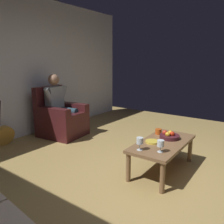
% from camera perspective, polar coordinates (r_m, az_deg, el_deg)
% --- Properties ---
extents(ground_plane, '(7.06, 7.06, 0.00)m').
position_cam_1_polar(ground_plane, '(3.13, 11.56, -15.95)').
color(ground_plane, '#9E834B').
extents(wall_back, '(6.01, 0.06, 2.74)m').
position_cam_1_polar(wall_back, '(4.80, -22.30, 10.30)').
color(wall_back, silver).
rests_on(wall_back, ground).
extents(armchair, '(0.83, 0.90, 0.99)m').
position_cam_1_polar(armchair, '(4.74, -12.73, -1.76)').
color(armchair, '#3F1719').
rests_on(armchair, ground).
extents(person_seated, '(0.64, 0.65, 1.24)m').
position_cam_1_polar(person_seated, '(4.67, -12.99, 2.18)').
color(person_seated, '#90999C').
rests_on(person_seated, ground).
extents(coffee_table, '(1.14, 0.57, 0.42)m').
position_cam_1_polar(coffee_table, '(3.20, 12.55, -8.29)').
color(coffee_table, brown).
rests_on(coffee_table, ground).
extents(guitar, '(0.36, 0.31, 0.95)m').
position_cam_1_polar(guitar, '(4.54, -25.52, -4.90)').
color(guitar, '#B88935').
rests_on(guitar, ground).
extents(wine_glass_near, '(0.08, 0.08, 0.15)m').
position_cam_1_polar(wine_glass_near, '(2.80, 12.08, -7.86)').
color(wine_glass_near, silver).
rests_on(wine_glass_near, coffee_table).
extents(wine_glass_far, '(0.08, 0.08, 0.16)m').
position_cam_1_polar(wine_glass_far, '(2.81, 6.98, -7.34)').
color(wine_glass_far, silver).
rests_on(wine_glass_far, coffee_table).
extents(fruit_bowl, '(0.28, 0.28, 0.11)m').
position_cam_1_polar(fruit_bowl, '(3.33, 14.17, -5.81)').
color(fruit_bowl, '#411920').
rests_on(fruit_bowl, coffee_table).
extents(decorative_dish, '(0.19, 0.19, 0.02)m').
position_cam_1_polar(decorative_dish, '(3.12, 10.11, -7.33)').
color(decorative_dish, gold).
rests_on(decorative_dish, coffee_table).
extents(candle_jar, '(0.09, 0.09, 0.08)m').
position_cam_1_polar(candle_jar, '(3.48, 11.55, -4.81)').
color(candle_jar, '#B64B17').
rests_on(candle_jar, coffee_table).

